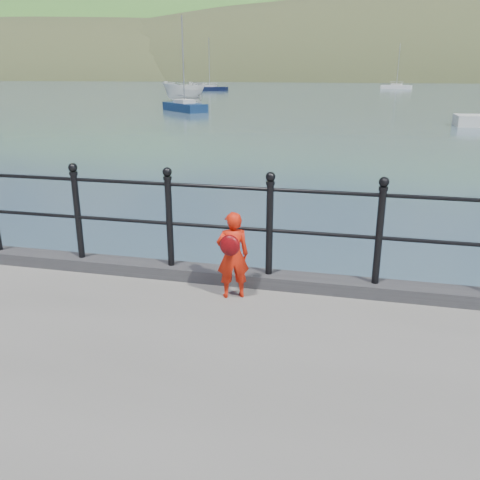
% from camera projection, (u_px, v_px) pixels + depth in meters
% --- Properties ---
extents(ground, '(600.00, 600.00, 0.00)m').
position_uv_depth(ground, '(223.00, 348.00, 6.54)').
color(ground, '#2D4251').
rests_on(ground, ground).
extents(kerb, '(60.00, 0.30, 0.15)m').
position_uv_depth(kerb, '(219.00, 275.00, 6.06)').
color(kerb, '#28282B').
rests_on(kerb, quay).
extents(railing, '(18.11, 0.11, 1.20)m').
position_uv_depth(railing, '(218.00, 214.00, 5.82)').
color(railing, black).
rests_on(railing, kerb).
extents(far_shore, '(830.00, 200.00, 156.00)m').
position_uv_depth(far_shore, '(446.00, 132.00, 226.38)').
color(far_shore, '#333A21').
rests_on(far_shore, ground).
extents(child, '(0.42, 0.36, 0.97)m').
position_uv_depth(child, '(233.00, 255.00, 5.50)').
color(child, red).
rests_on(child, quay).
extents(launch_white, '(4.96, 6.17, 2.27)m').
position_uv_depth(launch_white, '(184.00, 91.00, 57.83)').
color(launch_white, silver).
rests_on(launch_white, ground).
extents(sailboat_port, '(5.08, 4.99, 7.91)m').
position_uv_depth(sailboat_port, '(185.00, 107.00, 44.10)').
color(sailboat_port, navy).
rests_on(sailboat_port, ground).
extents(sailboat_left, '(6.23, 2.01, 8.79)m').
position_uv_depth(sailboat_left, '(210.00, 89.00, 87.76)').
color(sailboat_left, black).
rests_on(sailboat_left, ground).
extents(sailboat_deep, '(5.83, 3.11, 8.35)m').
position_uv_depth(sailboat_deep, '(396.00, 87.00, 96.68)').
color(sailboat_deep, silver).
rests_on(sailboat_deep, ground).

